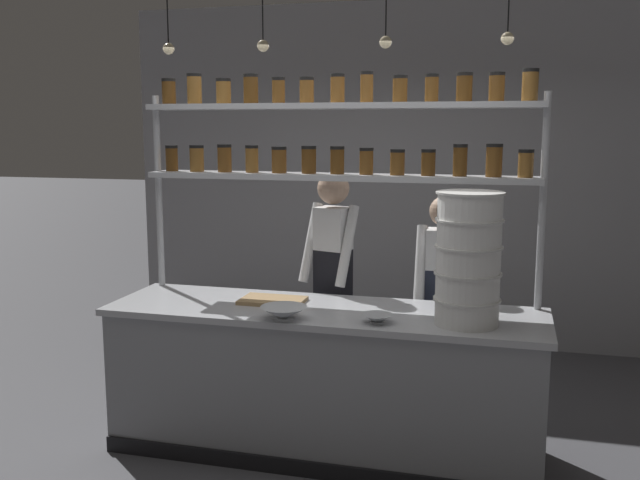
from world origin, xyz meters
The scene contains 12 objects.
ground_plane centered at (0.00, 0.00, 0.00)m, with size 40.00×40.00×0.00m, color #4C4C51.
back_wall centered at (0.00, 2.53, 1.57)m, with size 5.08×0.12×3.14m, color #939399.
prep_counter centered at (0.00, 0.00, 0.46)m, with size 2.68×0.76×0.92m.
spice_shelf_unit centered at (0.00, 0.33, 1.90)m, with size 2.57×0.28×2.37m.
chef_left centered at (-0.09, 0.57, 1.00)m, with size 0.42×0.35×1.72m.
chef_center centered at (0.66, 0.62, 0.89)m, with size 0.36×0.28×1.57m.
container_stack centered at (0.86, -0.12, 1.30)m, with size 0.38×0.38×0.75m.
cutting_board centered at (-0.36, 0.07, 0.93)m, with size 0.40×0.26×0.02m.
prep_bowl_near_left centered at (-0.16, -0.29, 0.96)m, with size 0.28×0.28×0.08m.
prep_bowl_center_front centered at (0.37, -0.23, 0.94)m, with size 0.18×0.18×0.05m.
serving_cup_front centered at (0.86, 0.26, 0.97)m, with size 0.07×0.07×0.11m.
pendant_light_row centered at (0.01, 0.00, 2.52)m, with size 2.08×0.07×0.64m.
Camera 1 is at (1.08, -4.10, 2.03)m, focal length 40.00 mm.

